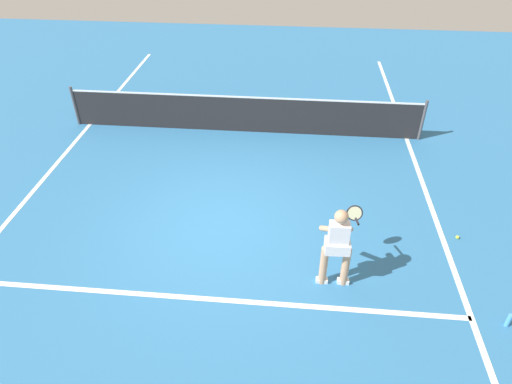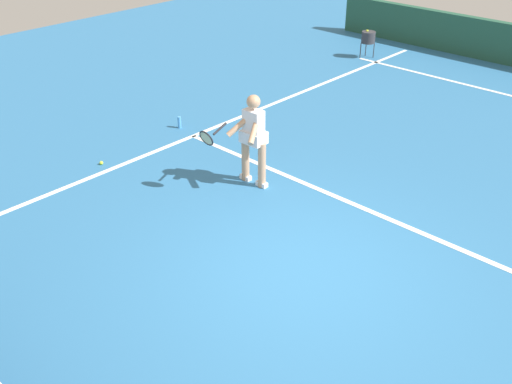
# 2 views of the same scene
# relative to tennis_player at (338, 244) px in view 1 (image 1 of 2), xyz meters

# --- Properties ---
(ground_plane) EXTENTS (27.96, 27.96, 0.00)m
(ground_plane) POSITION_rel_tennis_player_xyz_m (-2.14, 1.25, -0.85)
(ground_plane) COLOR teal
(service_line_marking) EXTENTS (8.57, 0.10, 0.01)m
(service_line_marking) POSITION_rel_tennis_player_xyz_m (-2.14, -0.59, -0.84)
(service_line_marking) COLOR white
(service_line_marking) RESTS_ON ground
(sideline_left_marking) EXTENTS (0.10, 19.51, 0.01)m
(sideline_left_marking) POSITION_rel_tennis_player_xyz_m (-6.42, 1.25, -0.84)
(sideline_left_marking) COLOR white
(sideline_left_marking) RESTS_ON ground
(sideline_right_marking) EXTENTS (0.10, 19.51, 0.01)m
(sideline_right_marking) POSITION_rel_tennis_player_xyz_m (2.14, 1.25, -0.84)
(sideline_right_marking) COLOR white
(sideline_right_marking) RESTS_ON ground
(court_net) EXTENTS (9.25, 0.08, 1.08)m
(court_net) POSITION_rel_tennis_player_xyz_m (-2.14, 5.24, -0.34)
(court_net) COLOR #4C4C51
(court_net) RESTS_ON ground
(tennis_player) EXTENTS (0.76, 0.94, 1.55)m
(tennis_player) POSITION_rel_tennis_player_xyz_m (0.00, 0.00, 0.00)
(tennis_player) COLOR tan
(tennis_player) RESTS_ON ground
(tennis_ball_near) EXTENTS (0.07, 0.07, 0.07)m
(tennis_ball_near) POSITION_rel_tennis_player_xyz_m (2.42, 1.33, -0.81)
(tennis_ball_near) COLOR #D1E533
(tennis_ball_near) RESTS_ON ground
(water_bottle) EXTENTS (0.07, 0.07, 0.24)m
(water_bottle) POSITION_rel_tennis_player_xyz_m (2.64, -0.68, -0.73)
(water_bottle) COLOR #4C9EE5
(water_bottle) RESTS_ON ground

